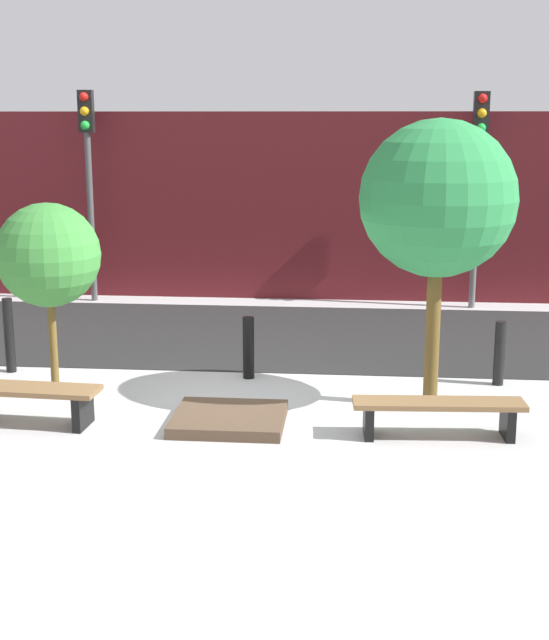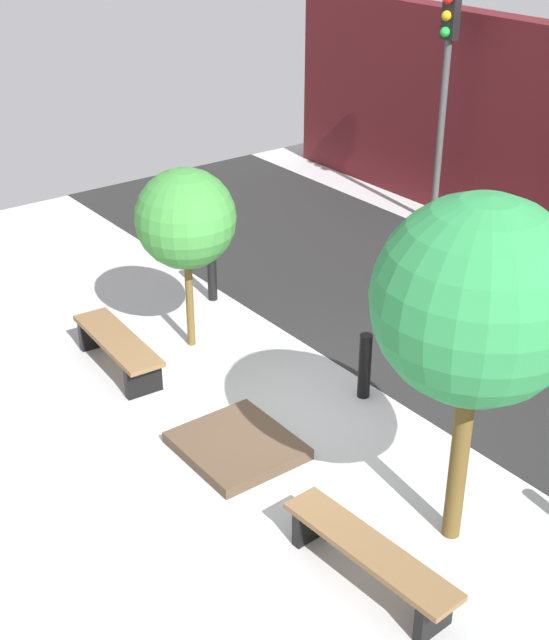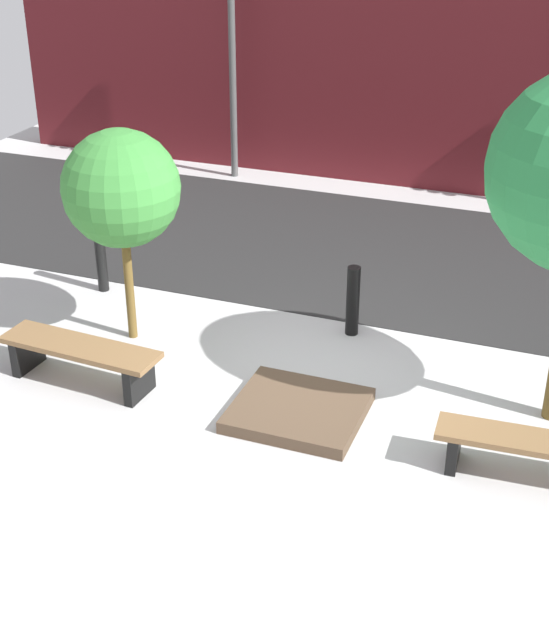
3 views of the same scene
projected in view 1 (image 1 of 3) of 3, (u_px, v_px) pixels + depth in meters
ground_plane at (237, 405)px, 11.21m from camera, size 18.00×18.00×0.00m
road_strip at (266, 335)px, 14.79m from camera, size 18.00×4.46×0.01m
building_facade at (283, 206)px, 17.55m from camera, size 16.20×0.50×3.64m
bench_left at (24, 397)px, 10.47m from camera, size 1.83×0.58×0.46m
bench_right at (438, 410)px, 10.04m from camera, size 1.95×0.52×0.43m
planter_bed at (229, 419)px, 10.51m from camera, size 1.30×1.19×0.13m
tree_behind_left_bench at (48, 256)px, 11.21m from camera, size 1.32×1.32×2.51m
tree_behind_right_bench at (438, 200)px, 10.61m from camera, size 1.89×1.89×3.54m
bollard_far_left at (9, 335)px, 12.56m from camera, size 0.14×0.14×1.07m
bollard_left at (248, 348)px, 12.28m from camera, size 0.16×0.16×0.87m
bollard_center at (499, 353)px, 11.98m from camera, size 0.15×0.15×0.88m
traffic_light_west at (88, 158)px, 16.93m from camera, size 0.28×0.27×4.03m
traffic_light_mid_west at (479, 161)px, 16.29m from camera, size 0.28×0.27×3.99m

